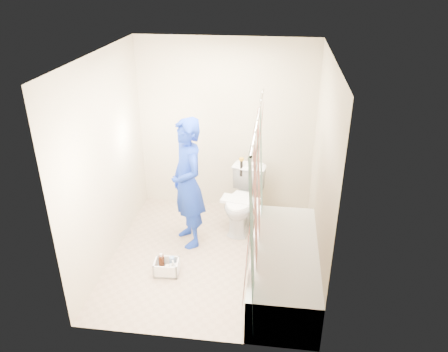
# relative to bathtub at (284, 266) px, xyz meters

# --- Properties ---
(floor) EXTENTS (2.60, 2.60, 0.00)m
(floor) POSITION_rel_bathtub_xyz_m (-0.85, 0.43, -0.27)
(floor) COLOR tan
(floor) RESTS_ON ground
(ceiling) EXTENTS (2.40, 2.60, 0.02)m
(ceiling) POSITION_rel_bathtub_xyz_m (-0.85, 0.43, 2.13)
(ceiling) COLOR silver
(ceiling) RESTS_ON wall_back
(wall_back) EXTENTS (2.40, 0.02, 2.40)m
(wall_back) POSITION_rel_bathtub_xyz_m (-0.85, 1.73, 0.93)
(wall_back) COLOR #BFB093
(wall_back) RESTS_ON ground
(wall_front) EXTENTS (2.40, 0.02, 2.40)m
(wall_front) POSITION_rel_bathtub_xyz_m (-0.85, -0.88, 0.93)
(wall_front) COLOR #BFB093
(wall_front) RESTS_ON ground
(wall_left) EXTENTS (0.02, 2.60, 2.40)m
(wall_left) POSITION_rel_bathtub_xyz_m (-2.05, 0.43, 0.93)
(wall_left) COLOR #BFB093
(wall_left) RESTS_ON ground
(wall_right) EXTENTS (0.02, 2.60, 2.40)m
(wall_right) POSITION_rel_bathtub_xyz_m (0.35, 0.43, 0.93)
(wall_right) COLOR #BFB093
(wall_right) RESTS_ON ground
(bathtub) EXTENTS (0.70, 1.75, 0.50)m
(bathtub) POSITION_rel_bathtub_xyz_m (0.00, 0.00, 0.00)
(bathtub) COLOR white
(bathtub) RESTS_ON ground
(curtain_rod) EXTENTS (0.02, 1.90, 0.02)m
(curtain_rod) POSITION_rel_bathtub_xyz_m (-0.33, 0.00, 1.68)
(curtain_rod) COLOR silver
(curtain_rod) RESTS_ON wall_back
(shower_curtain) EXTENTS (0.06, 1.75, 1.80)m
(shower_curtain) POSITION_rel_bathtub_xyz_m (-0.33, 0.00, 0.75)
(shower_curtain) COLOR white
(shower_curtain) RESTS_ON curtain_rod
(toilet) EXTENTS (0.57, 0.85, 0.80)m
(toilet) POSITION_rel_bathtub_xyz_m (-0.55, 1.15, 0.13)
(toilet) COLOR white
(toilet) RESTS_ON ground
(tank_lid) EXTENTS (0.52, 0.29, 0.04)m
(tank_lid) POSITION_rel_bathtub_xyz_m (-0.57, 1.03, 0.20)
(tank_lid) COLOR white
(tank_lid) RESTS_ON toilet
(tank_internals) EXTENTS (0.19, 0.07, 0.26)m
(tank_internals) POSITION_rel_bathtub_xyz_m (-0.56, 1.37, 0.52)
(tank_internals) COLOR black
(tank_internals) RESTS_ON toilet
(plumber) EXTENTS (0.65, 0.72, 1.64)m
(plumber) POSITION_rel_bathtub_xyz_m (-1.19, 0.72, 0.55)
(plumber) COLOR navy
(plumber) RESTS_ON ground
(cleaning_caddy) EXTENTS (0.29, 0.24, 0.21)m
(cleaning_caddy) POSITION_rel_bathtub_xyz_m (-1.31, 0.05, -0.19)
(cleaning_caddy) COLOR white
(cleaning_caddy) RESTS_ON ground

